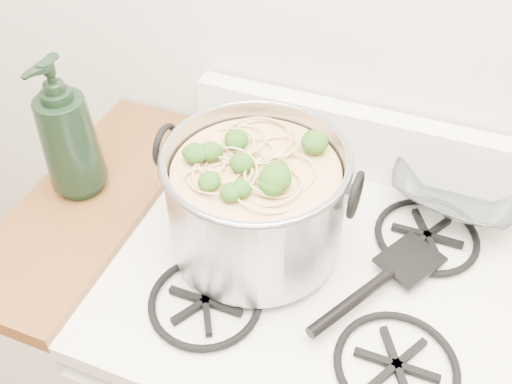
% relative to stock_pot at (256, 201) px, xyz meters
% --- Properties ---
extents(counter_left, '(0.25, 0.65, 0.92)m').
position_rel_stock_pot_xyz_m(counter_left, '(-0.37, -0.01, -0.57)').
color(counter_left, silver).
rests_on(counter_left, ground).
extents(stock_pot, '(0.36, 0.33, 0.22)m').
position_rel_stock_pot_xyz_m(stock_pot, '(0.00, 0.00, 0.00)').
color(stock_pot, '#9999A1').
rests_on(stock_pot, gas_range).
extents(spatula, '(0.40, 0.41, 0.02)m').
position_rel_stock_pot_xyz_m(spatula, '(0.29, 0.05, -0.09)').
color(spatula, black).
rests_on(spatula, gas_range).
extents(glass_bowl, '(0.13, 0.13, 0.03)m').
position_rel_stock_pot_xyz_m(glass_bowl, '(0.35, 0.27, -0.09)').
color(glass_bowl, white).
rests_on(glass_bowl, gas_range).
extents(bottle, '(0.13, 0.13, 0.31)m').
position_rel_stock_pot_xyz_m(bottle, '(-0.40, 0.01, 0.04)').
color(bottle, black).
rests_on(bottle, counter_left).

